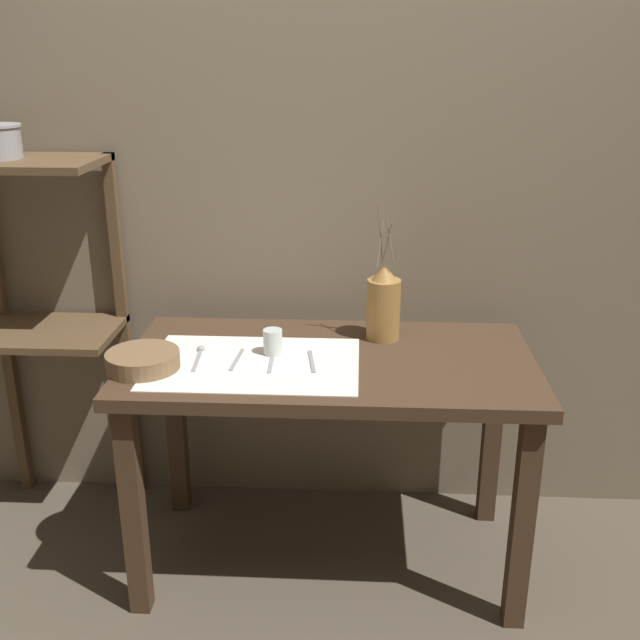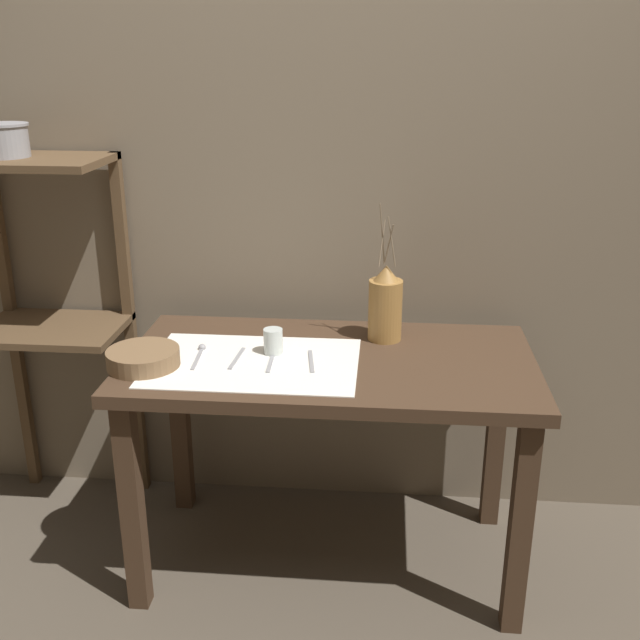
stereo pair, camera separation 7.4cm
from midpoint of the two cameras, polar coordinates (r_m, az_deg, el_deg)
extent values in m
plane|color=brown|center=(2.66, 1.51, -17.65)|extent=(12.00, 12.00, 0.00)
cube|color=#7A6B56|center=(2.57, 2.41, 10.56)|extent=(7.00, 0.06, 2.40)
cube|color=#422D1E|center=(2.29, 1.67, -3.32)|extent=(1.25, 0.66, 0.04)
cube|color=#422D1E|center=(2.33, -13.22, -13.71)|extent=(0.06, 0.06, 0.70)
cube|color=#422D1E|center=(2.27, 15.95, -14.98)|extent=(0.06, 0.06, 0.70)
cube|color=#422D1E|center=(2.77, -9.84, -7.64)|extent=(0.06, 0.06, 0.70)
cube|color=#422D1E|center=(2.72, 14.00, -8.52)|extent=(0.06, 0.06, 0.70)
cube|color=brown|center=(2.59, -20.49, 11.26)|extent=(0.48, 0.34, 0.02)
cube|color=brown|center=(2.72, -19.05, -0.67)|extent=(0.48, 0.34, 0.02)
cube|color=brown|center=(2.97, -21.67, -0.64)|extent=(0.04, 0.04, 1.30)
cube|color=brown|center=(2.80, -13.49, -0.96)|extent=(0.04, 0.04, 1.30)
cube|color=white|center=(2.25, -4.14, -3.25)|extent=(0.62, 0.42, 0.00)
cylinder|color=olive|center=(2.40, 5.87, 0.74)|extent=(0.11, 0.11, 0.20)
cone|color=olive|center=(2.36, 5.98, 3.57)|extent=(0.08, 0.08, 0.05)
cylinder|color=#847056|center=(2.32, 5.69, 6.51)|extent=(0.02, 0.03, 0.20)
cylinder|color=#847056|center=(2.32, 5.65, 5.82)|extent=(0.02, 0.04, 0.14)
cylinder|color=#847056|center=(2.33, 6.19, 5.74)|extent=(0.03, 0.04, 0.14)
cylinder|color=#847056|center=(2.32, 6.42, 5.93)|extent=(0.03, 0.01, 0.16)
cylinder|color=brown|center=(2.26, -12.40, -2.86)|extent=(0.21, 0.21, 0.05)
cylinder|color=silver|center=(2.29, -2.66, -1.63)|extent=(0.06, 0.06, 0.08)
cube|color=#939399|center=(2.28, -8.41, -2.94)|extent=(0.02, 0.16, 0.00)
sphere|color=#939399|center=(2.35, -8.08, -2.10)|extent=(0.02, 0.02, 0.02)
cube|color=#939399|center=(2.27, -5.42, -2.93)|extent=(0.02, 0.16, 0.00)
cube|color=#939399|center=(2.24, -2.80, -3.16)|extent=(0.02, 0.16, 0.00)
sphere|color=#939399|center=(2.32, -2.60, -2.30)|extent=(0.02, 0.02, 0.02)
cube|color=#939399|center=(2.24, 0.28, -3.17)|extent=(0.04, 0.16, 0.00)
cylinder|color=#939399|center=(2.61, -22.21, 12.56)|extent=(0.15, 0.15, 0.10)
cylinder|color=#939399|center=(2.61, -22.36, 13.61)|extent=(0.16, 0.16, 0.01)
camera|label=1|loc=(0.04, -89.05, 0.35)|focal=42.00mm
camera|label=2|loc=(0.04, 90.95, -0.35)|focal=42.00mm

